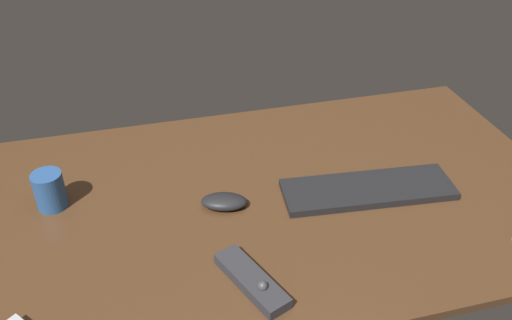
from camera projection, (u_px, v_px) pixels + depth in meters
The scene contains 5 objects.
desk at pixel (279, 199), 133.50cm from camera, with size 140.00×84.00×2.00cm, color #4C301C.
keyboard at pixel (368, 189), 133.35cm from camera, with size 41.55×13.01×1.82cm, color black.
computer_mouse at pixel (224, 202), 128.40cm from camera, with size 10.80×6.10×3.18cm, color black.
media_remote at pixel (252, 280), 108.48cm from camera, with size 12.15×19.62×3.72cm.
coffee_mug at pixel (50, 190), 127.07cm from camera, with size 7.01×7.01×9.11cm, color #28518C.
Camera 1 is at (-31.90, -100.00, 84.21)cm, focal length 38.57 mm.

